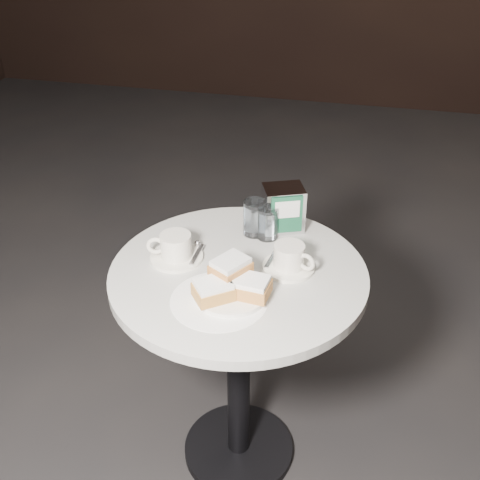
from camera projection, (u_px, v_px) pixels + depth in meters
name	position (u px, v px, depth m)	size (l,w,h in m)	color
ground	(239.00, 451.00, 2.02)	(7.00, 7.00, 0.00)	black
cafe_table	(238.00, 327.00, 1.73)	(0.70, 0.70, 0.74)	black
sugar_spill	(219.00, 300.00, 1.51)	(0.25, 0.25, 0.00)	white
beignet_plate	(231.00, 286.00, 1.51)	(0.24, 0.24, 0.09)	white
coffee_cup_left	(176.00, 249.00, 1.65)	(0.18, 0.18, 0.08)	white
coffee_cup_right	(290.00, 259.00, 1.61)	(0.19, 0.19, 0.07)	white
water_glass_left	(255.00, 218.00, 1.76)	(0.08, 0.08, 0.11)	silver
water_glass_right	(268.00, 223.00, 1.74)	(0.06, 0.06, 0.10)	white
napkin_dispenser	(283.00, 208.00, 1.77)	(0.14, 0.13, 0.13)	silver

